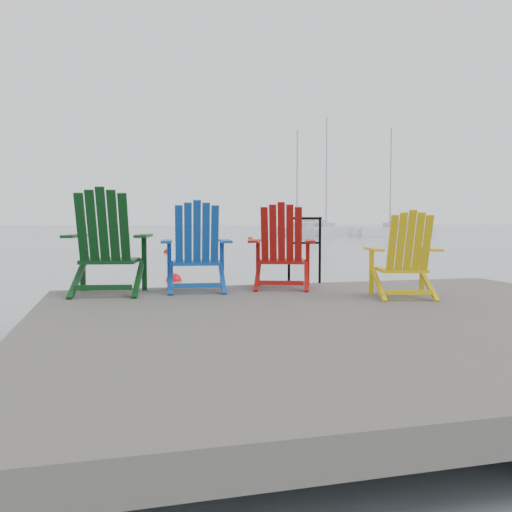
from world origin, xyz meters
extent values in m
plane|color=slate|center=(0.00, 0.00, 0.00)|extent=(400.00, 400.00, 0.00)
cube|color=#302D2A|center=(0.00, 0.00, 0.40)|extent=(6.00, 5.00, 0.20)
cylinder|color=black|center=(-2.70, 2.20, -0.30)|extent=(0.26, 0.26, 1.20)
cylinder|color=black|center=(0.00, 2.20, -0.30)|extent=(0.26, 0.26, 1.20)
cylinder|color=black|center=(2.70, 2.20, -0.30)|extent=(0.26, 0.26, 1.20)
cylinder|color=black|center=(0.03, 2.45, 0.95)|extent=(0.04, 0.04, 0.90)
cylinder|color=black|center=(0.47, 2.45, 0.95)|extent=(0.04, 0.04, 0.90)
cylinder|color=black|center=(0.25, 2.45, 1.38)|extent=(0.48, 0.04, 0.04)
cylinder|color=black|center=(0.25, 2.45, 1.05)|extent=(0.44, 0.03, 0.03)
cube|color=black|center=(-2.28, 2.10, 0.88)|extent=(0.70, 0.65, 0.05)
cube|color=black|center=(-2.60, 2.39, 0.83)|extent=(0.07, 0.07, 0.65)
cube|color=black|center=(-1.88, 2.26, 0.83)|extent=(0.07, 0.07, 0.65)
cube|color=black|center=(-2.67, 2.15, 1.17)|extent=(0.26, 0.72, 0.03)
cube|color=black|center=(-1.89, 2.01, 1.17)|extent=(0.26, 0.72, 0.03)
cube|color=black|center=(-2.35, 1.73, 1.27)|extent=(0.62, 0.39, 0.80)
cube|color=#0E4098|center=(-1.27, 2.10, 0.84)|extent=(0.60, 0.55, 0.04)
cube|color=#0E4098|center=(-1.57, 2.34, 0.79)|extent=(0.06, 0.06, 0.58)
cube|color=#0E4098|center=(-0.92, 2.27, 0.79)|extent=(0.06, 0.06, 0.58)
cube|color=#0E4098|center=(-1.62, 2.12, 1.10)|extent=(0.19, 0.64, 0.03)
cube|color=#0E4098|center=(-0.92, 2.04, 1.10)|extent=(0.19, 0.64, 0.03)
cube|color=#0E4098|center=(-1.30, 1.76, 1.19)|extent=(0.54, 0.32, 0.71)
cube|color=#940D0A|center=(-0.17, 2.10, 0.83)|extent=(0.67, 0.64, 0.04)
cube|color=#940D0A|center=(-0.41, 2.40, 0.79)|extent=(0.06, 0.06, 0.58)
cube|color=#940D0A|center=(0.20, 2.19, 0.79)|extent=(0.06, 0.06, 0.58)
cube|color=#940D0A|center=(-0.51, 2.19, 1.09)|extent=(0.32, 0.63, 0.03)
cube|color=#940D0A|center=(0.15, 1.97, 1.09)|extent=(0.32, 0.63, 0.03)
cube|color=#940D0A|center=(-0.28, 1.78, 1.18)|extent=(0.56, 0.41, 0.70)
cube|color=gold|center=(0.86, 0.97, 0.80)|extent=(0.58, 0.54, 0.04)
cube|color=gold|center=(0.62, 1.22, 0.76)|extent=(0.06, 0.06, 0.52)
cube|color=gold|center=(1.19, 1.08, 0.76)|extent=(0.06, 0.06, 0.52)
cube|color=gold|center=(0.55, 1.03, 1.03)|extent=(0.24, 0.57, 0.03)
cube|color=gold|center=(1.16, 0.88, 1.03)|extent=(0.24, 0.57, 0.03)
cube|color=gold|center=(0.79, 0.68, 1.11)|extent=(0.50, 0.34, 0.63)
cube|color=silver|center=(13.97, 42.51, 0.25)|extent=(3.84, 7.28, 1.10)
cube|color=#9E9EA3|center=(14.08, 42.17, 0.95)|extent=(1.85, 2.40, 0.55)
cylinder|color=gray|center=(13.87, 42.85, 5.21)|extent=(0.12, 0.12, 8.82)
cube|color=silver|center=(17.57, 45.49, 0.25)|extent=(7.96, 7.26, 1.10)
cube|color=#9E9EA3|center=(17.25, 45.21, 0.95)|extent=(2.97, 2.86, 0.55)
cylinder|color=gray|center=(17.90, 45.77, 6.16)|extent=(0.12, 0.12, 10.71)
cube|color=silver|center=(22.66, 41.00, 0.25)|extent=(7.35, 2.08, 1.10)
cube|color=#9E9EA3|center=(23.03, 41.00, 0.95)|extent=(2.23, 1.39, 0.55)
cylinder|color=gray|center=(22.30, 40.99, 5.37)|extent=(0.12, 0.12, 9.14)
sphere|color=red|center=(-0.97, 7.77, 0.00)|extent=(0.36, 0.36, 0.36)
sphere|color=#B90A0B|center=(-0.10, 18.91, 0.00)|extent=(0.35, 0.35, 0.35)
sphere|color=red|center=(11.48, 34.90, 0.00)|extent=(0.35, 0.35, 0.35)
sphere|color=#BA330A|center=(7.61, 35.33, 0.00)|extent=(0.40, 0.40, 0.40)
camera|label=1|loc=(-2.20, -4.43, 1.34)|focal=38.00mm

